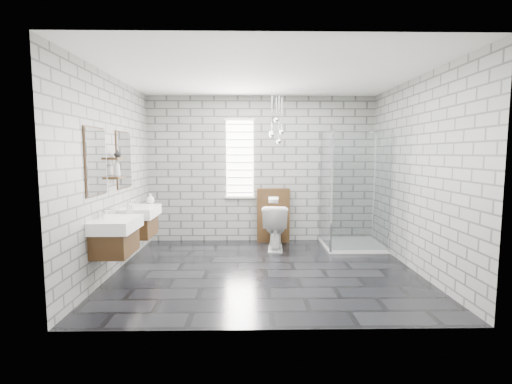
{
  "coord_description": "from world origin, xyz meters",
  "views": [
    {
      "loc": [
        -0.22,
        -5.12,
        1.65
      ],
      "look_at": [
        -0.12,
        0.35,
        1.08
      ],
      "focal_mm": 26.0,
      "sensor_mm": 36.0,
      "label": 1
    }
  ],
  "objects_px": {
    "vanity_left": "(113,226)",
    "vanity_right": "(138,213)",
    "toilet": "(275,227)",
    "cistern_panel": "(273,215)",
    "shower_enclosure": "(349,220)"
  },
  "relations": [
    {
      "from": "vanity_left",
      "to": "vanity_right",
      "type": "distance_m",
      "value": 1.01
    },
    {
      "from": "vanity_right",
      "to": "shower_enclosure",
      "type": "distance_m",
      "value": 3.5
    },
    {
      "from": "vanity_right",
      "to": "cistern_panel",
      "type": "distance_m",
      "value": 2.49
    },
    {
      "from": "cistern_panel",
      "to": "toilet",
      "type": "relative_size",
      "value": 1.29
    },
    {
      "from": "toilet",
      "to": "vanity_right",
      "type": "bearing_deg",
      "value": 24.14
    },
    {
      "from": "toilet",
      "to": "cistern_panel",
      "type": "bearing_deg",
      "value": -85.59
    },
    {
      "from": "vanity_left",
      "to": "shower_enclosure",
      "type": "height_order",
      "value": "shower_enclosure"
    },
    {
      "from": "vanity_left",
      "to": "toilet",
      "type": "xyz_separation_m",
      "value": [
        2.13,
        1.77,
        -0.37
      ]
    },
    {
      "from": "vanity_left",
      "to": "vanity_right",
      "type": "relative_size",
      "value": 1.0
    },
    {
      "from": "shower_enclosure",
      "to": "toilet",
      "type": "bearing_deg",
      "value": -179.99
    },
    {
      "from": "vanity_left",
      "to": "vanity_right",
      "type": "height_order",
      "value": "same"
    },
    {
      "from": "vanity_right",
      "to": "toilet",
      "type": "height_order",
      "value": "vanity_right"
    },
    {
      "from": "cistern_panel",
      "to": "shower_enclosure",
      "type": "relative_size",
      "value": 0.49
    },
    {
      "from": "vanity_left",
      "to": "shower_enclosure",
      "type": "xyz_separation_m",
      "value": [
        3.41,
        1.77,
        -0.25
      ]
    },
    {
      "from": "cistern_panel",
      "to": "toilet",
      "type": "xyz_separation_m",
      "value": [
        0.0,
        -0.52,
        -0.11
      ]
    }
  ]
}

